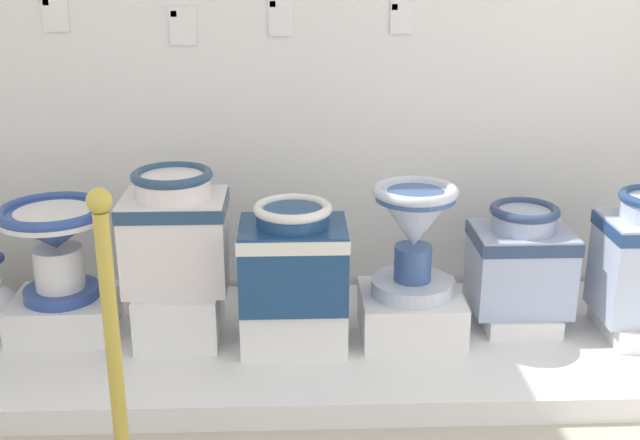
{
  "coord_description": "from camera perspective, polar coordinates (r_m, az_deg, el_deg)",
  "views": [
    {
      "loc": [
        1.41,
        -0.24,
        1.54
      ],
      "look_at": [
        1.51,
        2.55,
        0.58
      ],
      "focal_mm": 44.28,
      "sensor_mm": 36.0,
      "label": 1
    }
  ],
  "objects": [
    {
      "name": "antique_toilet_central_ornate",
      "position": [
        3.19,
        -18.59,
        -1.01
      ],
      "size": [
        0.42,
        0.42,
        0.38
      ],
      "color": "#2F4A98",
      "rests_on": "plinth_block_central_ornate"
    },
    {
      "name": "info_placard_second",
      "position": [
        3.34,
        -9.89,
        13.69
      ],
      "size": [
        0.11,
        0.01,
        0.16
      ],
      "color": "white"
    },
    {
      "name": "plinth_block_tall_cobalt",
      "position": [
        3.05,
        -1.89,
        -7.42
      ],
      "size": [
        0.4,
        0.29,
        0.18
      ],
      "primitive_type": "cube",
      "color": "white",
      "rests_on": "display_platform"
    },
    {
      "name": "antique_toilet_tall_cobalt",
      "position": [
        2.93,
        -1.95,
        -2.37
      ],
      "size": [
        0.4,
        0.32,
        0.39
      ],
      "color": "navy",
      "rests_on": "plinth_block_tall_cobalt"
    },
    {
      "name": "info_placard_first",
      "position": [
        3.44,
        -18.61,
        13.99
      ],
      "size": [
        0.1,
        0.01,
        0.14
      ],
      "color": "white"
    },
    {
      "name": "info_placard_third",
      "position": [
        3.31,
        -2.88,
        14.53
      ],
      "size": [
        0.1,
        0.01,
        0.16
      ],
      "color": "white"
    },
    {
      "name": "plinth_block_squat_floral",
      "position": [
        3.14,
        6.56,
        -6.75
      ],
      "size": [
        0.39,
        0.36,
        0.18
      ],
      "primitive_type": "cube",
      "color": "white",
      "rests_on": "display_platform"
    },
    {
      "name": "display_platform",
      "position": [
        3.17,
        2.18,
        -9.1
      ],
      "size": [
        2.77,
        1.0,
        0.09
      ],
      "primitive_type": "cube",
      "color": "white",
      "rests_on": "ground_plane"
    },
    {
      "name": "plinth_block_rightmost",
      "position": [
        3.16,
        -10.06,
        -6.38
      ],
      "size": [
        0.31,
        0.37,
        0.21
      ],
      "primitive_type": "cube",
      "color": "white",
      "rests_on": "display_platform"
    },
    {
      "name": "info_placard_fourth",
      "position": [
        3.34,
        5.88,
        14.4
      ],
      "size": [
        0.09,
        0.01,
        0.13
      ],
      "color": "white"
    },
    {
      "name": "plinth_block_broad_patterned",
      "position": [
        3.39,
        22.04,
        -6.97
      ],
      "size": [
        0.29,
        0.34,
        0.09
      ],
      "primitive_type": "cube",
      "color": "white",
      "rests_on": "display_platform"
    },
    {
      "name": "antique_toilet_rightmost",
      "position": [
        3.04,
        -10.42,
        -0.55
      ],
      "size": [
        0.39,
        0.31,
        0.46
      ],
      "color": "white",
      "rests_on": "plinth_block_rightmost"
    },
    {
      "name": "antique_toilet_slender_white",
      "position": [
        3.24,
        14.3,
        -2.63
      ],
      "size": [
        0.39,
        0.31,
        0.43
      ],
      "color": "#A0AFCF",
      "rests_on": "plinth_block_slender_white"
    },
    {
      "name": "antique_toilet_squat_floral",
      "position": [
        3.0,
        6.82,
        -0.6
      ],
      "size": [
        0.32,
        0.32,
        0.44
      ],
      "color": "silver",
      "rests_on": "plinth_block_squat_floral"
    },
    {
      "name": "plinth_block_central_ornate",
      "position": [
        3.31,
        -17.99,
        -6.48
      ],
      "size": [
        0.39,
        0.33,
        0.15
      ],
      "primitive_type": "cube",
      "color": "white",
      "rests_on": "display_platform"
    },
    {
      "name": "plinth_block_slender_white",
      "position": [
        3.34,
        13.95,
        -6.58
      ],
      "size": [
        0.29,
        0.34,
        0.07
      ],
      "primitive_type": "cube",
      "color": "white",
      "rests_on": "display_platform"
    }
  ]
}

